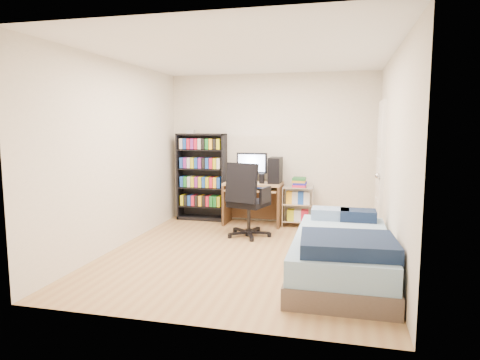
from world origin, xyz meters
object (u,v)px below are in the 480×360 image
(media_shelf, at_px, (202,176))
(bed, at_px, (342,254))
(office_chair, at_px, (247,213))
(computer_desk, at_px, (259,186))

(media_shelf, relative_size, bed, 0.75)
(media_shelf, distance_m, bed, 3.41)
(media_shelf, height_order, office_chair, media_shelf)
(media_shelf, bearing_deg, bed, -44.56)
(office_chair, height_order, bed, office_chair)
(office_chair, relative_size, bed, 0.54)
(computer_desk, relative_size, bed, 0.57)
(media_shelf, xyz_separation_m, office_chair, (1.03, -0.95, -0.42))
(computer_desk, height_order, bed, computer_desk)
(computer_desk, xyz_separation_m, bed, (1.36, -2.26, -0.38))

